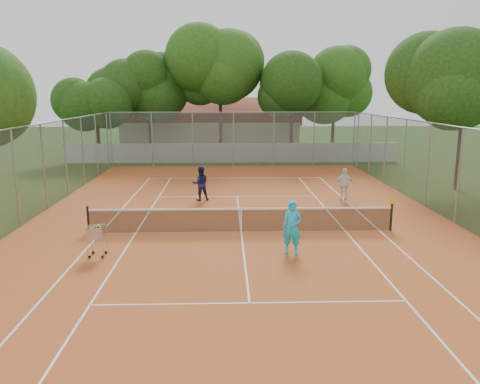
{
  "coord_description": "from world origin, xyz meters",
  "views": [
    {
      "loc": [
        -0.6,
        -17.65,
        5.36
      ],
      "look_at": [
        0.0,
        1.5,
        1.3
      ],
      "focal_mm": 35.0,
      "sensor_mm": 36.0,
      "label": 1
    }
  ],
  "objects_px": {
    "player_far_right": "(344,184)",
    "ball_hopper": "(97,240)",
    "player_near": "(292,227)",
    "clubhouse": "(211,126)",
    "player_far_left": "(201,184)",
    "tennis_net": "(241,220)"
  },
  "relations": [
    {
      "from": "tennis_net",
      "to": "clubhouse",
      "type": "distance_m",
      "value": 29.12
    },
    {
      "from": "player_near",
      "to": "ball_hopper",
      "type": "xyz_separation_m",
      "value": [
        -6.51,
        -0.08,
        -0.35
      ]
    },
    {
      "from": "tennis_net",
      "to": "player_far_left",
      "type": "bearing_deg",
      "value": 108.49
    },
    {
      "from": "clubhouse",
      "to": "player_far_left",
      "type": "relative_size",
      "value": 9.5
    },
    {
      "from": "player_near",
      "to": "player_far_right",
      "type": "distance_m",
      "value": 8.79
    },
    {
      "from": "tennis_net",
      "to": "clubhouse",
      "type": "relative_size",
      "value": 0.72
    },
    {
      "from": "clubhouse",
      "to": "ball_hopper",
      "type": "height_order",
      "value": "clubhouse"
    },
    {
      "from": "player_far_right",
      "to": "ball_hopper",
      "type": "xyz_separation_m",
      "value": [
        -10.29,
        -8.02,
        -0.25
      ]
    },
    {
      "from": "player_far_left",
      "to": "ball_hopper",
      "type": "height_order",
      "value": "player_far_left"
    },
    {
      "from": "ball_hopper",
      "to": "player_far_left",
      "type": "bearing_deg",
      "value": 70.99
    },
    {
      "from": "player_far_right",
      "to": "ball_hopper",
      "type": "bearing_deg",
      "value": 37.52
    },
    {
      "from": "tennis_net",
      "to": "ball_hopper",
      "type": "relative_size",
      "value": 10.36
    },
    {
      "from": "clubhouse",
      "to": "player_near",
      "type": "xyz_separation_m",
      "value": [
        3.63,
        -31.61,
        -1.26
      ]
    },
    {
      "from": "player_near",
      "to": "player_far_left",
      "type": "bearing_deg",
      "value": 131.06
    },
    {
      "from": "player_far_left",
      "to": "player_far_right",
      "type": "relative_size",
      "value": 1.04
    },
    {
      "from": "player_near",
      "to": "player_far_right",
      "type": "height_order",
      "value": "player_near"
    },
    {
      "from": "player_near",
      "to": "ball_hopper",
      "type": "relative_size",
      "value": 1.6
    },
    {
      "from": "tennis_net",
      "to": "player_far_left",
      "type": "xyz_separation_m",
      "value": [
        -1.87,
        5.59,
        0.37
      ]
    },
    {
      "from": "player_far_left",
      "to": "player_near",
      "type": "bearing_deg",
      "value": 100.87
    },
    {
      "from": "tennis_net",
      "to": "player_far_right",
      "type": "height_order",
      "value": "player_far_right"
    },
    {
      "from": "player_far_left",
      "to": "ball_hopper",
      "type": "bearing_deg",
      "value": 57.8
    },
    {
      "from": "tennis_net",
      "to": "player_near",
      "type": "xyz_separation_m",
      "value": [
        1.63,
        -2.61,
        0.43
      ]
    }
  ]
}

